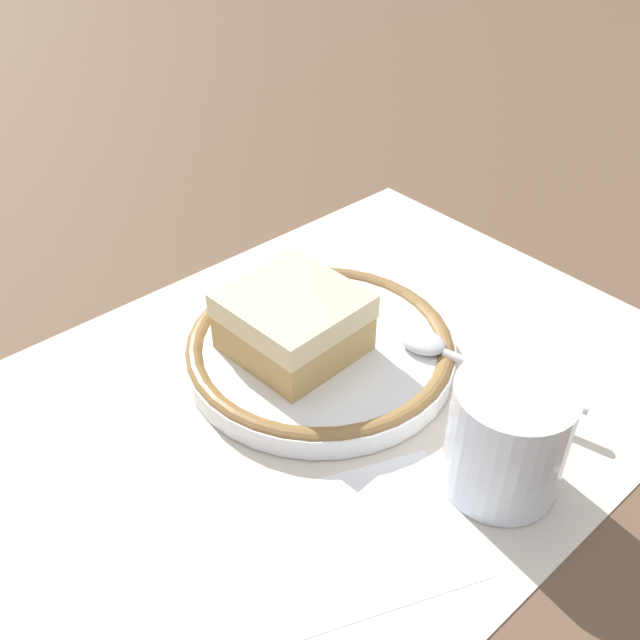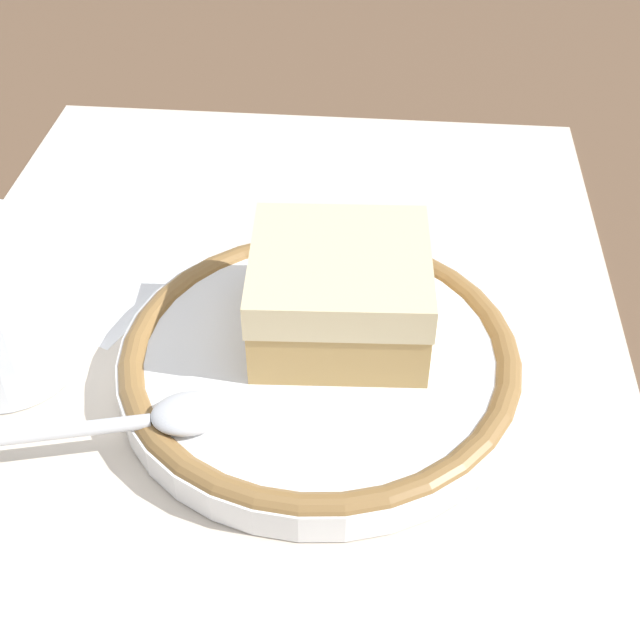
# 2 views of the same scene
# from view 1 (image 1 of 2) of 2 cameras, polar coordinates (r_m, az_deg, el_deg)

# --- Properties ---
(ground_plane) EXTENTS (2.40, 2.40, 0.00)m
(ground_plane) POSITION_cam_1_polar(r_m,az_deg,el_deg) (0.50, 0.73, -5.77)
(ground_plane) COLOR brown
(placemat) EXTENTS (0.50, 0.37, 0.00)m
(placemat) POSITION_cam_1_polar(r_m,az_deg,el_deg) (0.50, 0.73, -5.70)
(placemat) COLOR beige
(placemat) RESTS_ON ground_plane
(plate) EXTENTS (0.19, 0.19, 0.02)m
(plate) POSITION_cam_1_polar(r_m,az_deg,el_deg) (0.52, 0.00, -2.27)
(plate) COLOR white
(plate) RESTS_ON placemat
(cake_slice) EXTENTS (0.09, 0.09, 0.05)m
(cake_slice) POSITION_cam_1_polar(r_m,az_deg,el_deg) (0.50, -1.72, 0.07)
(cake_slice) COLOR tan
(cake_slice) RESTS_ON plate
(spoon) EXTENTS (0.05, 0.13, 0.01)m
(spoon) POSITION_cam_1_polar(r_m,az_deg,el_deg) (0.50, 10.40, -2.69)
(spoon) COLOR silver
(spoon) RESTS_ON plate
(cup) EXTENTS (0.07, 0.07, 0.07)m
(cup) POSITION_cam_1_polar(r_m,az_deg,el_deg) (0.43, 14.49, -9.46)
(cup) COLOR silver
(cup) RESTS_ON placemat
(napkin) EXTENTS (0.16, 0.14, 0.00)m
(napkin) POSITION_cam_1_polar(r_m,az_deg,el_deg) (0.42, 2.30, -16.93)
(napkin) COLOR white
(napkin) RESTS_ON placemat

